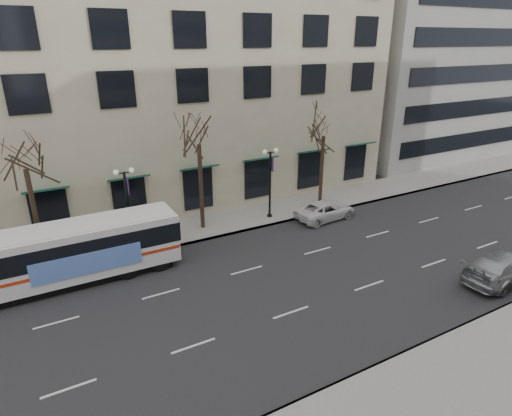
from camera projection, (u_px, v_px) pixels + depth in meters
ground at (267, 290)px, 22.48m from camera, size 160.00×160.00×0.00m
sidewalk_far at (264, 214)px, 32.02m from camera, size 80.00×4.00×0.15m
building_hotel at (115, 42)px, 34.24m from camera, size 40.00×20.00×24.00m
tree_far_left at (22, 152)px, 22.68m from camera, size 3.60×3.60×8.34m
tree_far_mid at (198, 130)px, 27.09m from camera, size 3.60×3.60×8.55m
tree_far_right at (324, 123)px, 31.75m from camera, size 3.60×3.60×8.06m
lamp_post_left at (128, 205)px, 25.82m from camera, size 1.22×0.45×5.21m
lamp_post_right at (270, 180)px, 30.31m from camera, size 1.22×0.45×5.21m
city_bus at (65, 253)px, 22.52m from camera, size 11.99×2.67×3.25m
silver_car at (505, 267)px, 23.11m from camera, size 5.58×2.47×1.59m
white_pickup at (325, 210)px, 31.11m from camera, size 4.82×2.50×1.30m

